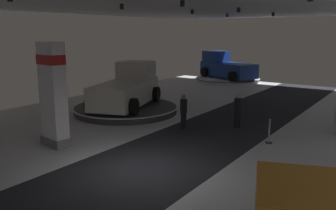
{
  "coord_description": "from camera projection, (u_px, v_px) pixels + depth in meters",
  "views": [
    {
      "loc": [
        6.92,
        -8.41,
        4.39
      ],
      "look_at": [
        -1.23,
        3.42,
        1.4
      ],
      "focal_mm": 38.18,
      "sensor_mm": 36.0,
      "label": 1
    }
  ],
  "objects": [
    {
      "name": "pickup_truck_deep_left",
      "position": [
        226.0,
        67.0,
        31.68
      ],
      "size": [
        5.7,
        4.2,
        2.3
      ],
      "color": "navy",
      "rests_on": "display_platform_deep_left"
    },
    {
      "name": "visitor_walking_far",
      "position": [
        238.0,
        108.0,
        16.37
      ],
      "size": [
        0.32,
        0.32,
        1.59
      ],
      "color": "black",
      "rests_on": "ground"
    },
    {
      "name": "brand_sign_pylon",
      "position": [
        53.0,
        93.0,
        13.52
      ],
      "size": [
        1.34,
        0.81,
        4.0
      ],
      "color": "slate",
      "rests_on": "ground"
    },
    {
      "name": "pickup_truck_mid_left",
      "position": [
        128.0,
        88.0,
        19.6
      ],
      "size": [
        3.99,
        5.7,
        2.3
      ],
      "color": "silver",
      "rests_on": "display_platform_mid_left"
    },
    {
      "name": "display_platform_mid_left",
      "position": [
        126.0,
        109.0,
        19.52
      ],
      "size": [
        5.68,
        5.68,
        0.36
      ],
      "color": "#333338",
      "rests_on": "ground"
    },
    {
      "name": "visitor_walking_near",
      "position": [
        184.0,
        109.0,
        16.16
      ],
      "size": [
        0.32,
        0.32,
        1.59
      ],
      "color": "black",
      "rests_on": "ground"
    },
    {
      "name": "stanchion_b",
      "position": [
        269.0,
        134.0,
        14.16
      ],
      "size": [
        0.28,
        0.28,
        1.01
      ],
      "color": "#333338",
      "rests_on": "ground"
    },
    {
      "name": "display_platform_deep_left",
      "position": [
        228.0,
        79.0,
        31.63
      ],
      "size": [
        5.68,
        5.68,
        0.29
      ],
      "color": "silver",
      "rests_on": "ground"
    },
    {
      "name": "ground",
      "position": [
        139.0,
        170.0,
        11.52
      ],
      "size": [
        24.0,
        44.0,
        0.06
      ],
      "color": "silver"
    }
  ]
}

